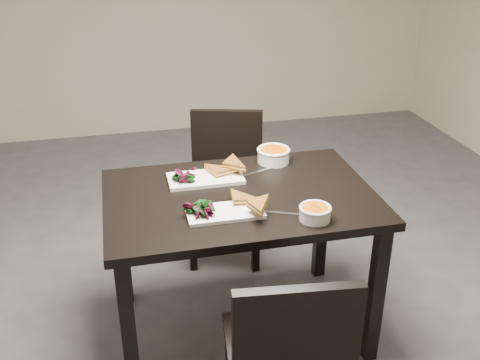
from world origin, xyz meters
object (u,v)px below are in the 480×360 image
Objects in this scene: chair_far at (226,176)px; plate_far at (205,178)px; table at (240,213)px; soup_bowl_near at (315,212)px; soup_bowl_far at (273,154)px; chair_near at (288,353)px; plate_near at (225,212)px.

chair_far is 2.43× the size of plate_far.
table is 1.41× the size of chair_far.
chair_far is 1.09m from soup_bowl_near.
soup_bowl_far is at bearing -55.79° from chair_far.
plate_far is at bearing -160.69° from soup_bowl_far.
chair_near reaches higher than soup_bowl_near.
chair_far reaches higher than soup_bowl_near.
chair_far reaches higher than plate_far.
soup_bowl_near is 0.59m from soup_bowl_far.
table is 1.41× the size of chair_near.
soup_bowl_near is 0.60m from plate_far.
chair_near reaches higher than plate_far.
chair_near is 1.47m from chair_far.
soup_bowl_far is (0.34, 0.47, 0.03)m from plate_near.
soup_bowl_far reaches higher than plate_far.
soup_bowl_near is at bearing -49.39° from table.
table is 3.43× the size of plate_far.
soup_bowl_far is at bearing 83.49° from chair_near.
table is at bearing 130.61° from soup_bowl_near.
chair_far is at bearing 98.72° from soup_bowl_near.
soup_bowl_near is at bearing -66.24° from chair_far.
soup_bowl_near is 0.38× the size of plate_far.
soup_bowl_near is at bearing -19.87° from plate_near.
table is 7.21× the size of soup_bowl_far.
table is 0.24m from plate_far.
soup_bowl_near reaches higher than plate_near.
plate_near is (-0.19, -0.91, 0.27)m from chair_far.
table is at bearing -128.55° from soup_bowl_far.
soup_bowl_far reaches higher than table.
chair_near is 0.58m from soup_bowl_near.
soup_bowl_near reaches higher than plate_far.
table is 0.22m from plate_near.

